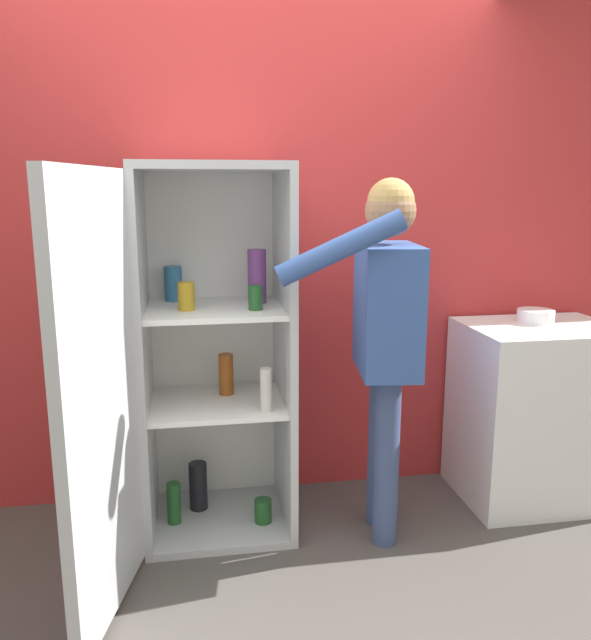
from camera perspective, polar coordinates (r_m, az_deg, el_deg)
ground_plane at (r=2.68m, az=-2.36°, el=-24.28°), size 12.00×12.00×0.00m
wall_back at (r=3.15m, az=-4.81°, el=6.29°), size 7.00×0.06×2.55m
refrigerator at (r=2.79m, az=-9.34°, el=-3.72°), size 0.86×1.25×1.69m
person at (r=2.75m, az=8.20°, el=0.21°), size 0.68×0.57×1.63m
counter at (r=3.46m, az=21.11°, el=-7.87°), size 0.75×0.58×0.91m
bowl at (r=3.41m, az=21.10°, el=0.34°), size 0.18×0.18×0.07m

